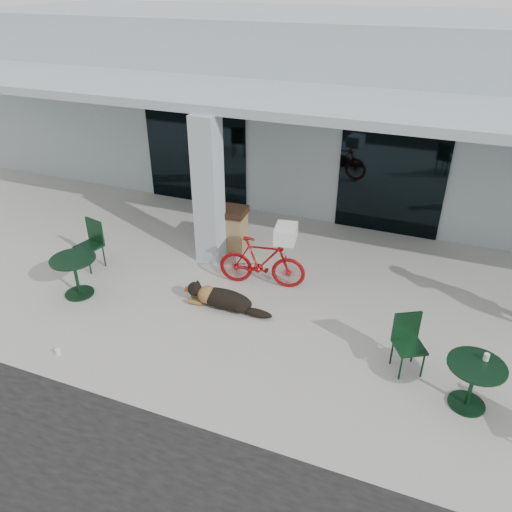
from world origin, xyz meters
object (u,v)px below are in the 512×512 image
at_px(trash_receptacle, 233,230).
at_px(cafe_chair_near, 89,246).
at_px(bicycle, 262,262).
at_px(cafe_table_near, 76,277).
at_px(cafe_table_far, 471,385).
at_px(cafe_chair_far_a, 409,346).
at_px(dog, 224,298).

bearing_deg(trash_receptacle, cafe_chair_near, -143.88).
relative_size(bicycle, cafe_table_near, 2.02).
xyz_separation_m(bicycle, cafe_chair_near, (-3.57, -0.70, 0.00)).
distance_m(cafe_table_far, trash_receptacle, 5.83).
height_order(cafe_table_far, cafe_chair_far_a, cafe_chair_far_a).
bearing_deg(cafe_chair_near, bicycle, 24.07).
bearing_deg(bicycle, cafe_chair_far_a, -125.98).
relative_size(cafe_chair_far_a, trash_receptacle, 0.96).
xyz_separation_m(cafe_table_near, cafe_chair_near, (-0.41, 0.93, 0.12)).
relative_size(cafe_table_near, cafe_table_far, 1.06).
distance_m(bicycle, cafe_chair_near, 3.64).
height_order(dog, cafe_chair_near, cafe_chair_near).
xyz_separation_m(bicycle, cafe_chair_far_a, (2.98, -1.48, -0.03)).
height_order(cafe_chair_far_a, trash_receptacle, trash_receptacle).
bearing_deg(cafe_table_far, bicycle, 154.07).
bearing_deg(cafe_chair_far_a, cafe_table_near, 151.35).
xyz_separation_m(cafe_table_far, cafe_chair_far_a, (-0.91, 0.41, 0.11)).
bearing_deg(cafe_chair_near, cafe_table_far, 3.91).
relative_size(cafe_chair_near, cafe_table_far, 1.29).
bearing_deg(cafe_table_near, cafe_chair_near, 113.78).
distance_m(bicycle, cafe_table_near, 3.56).
xyz_separation_m(bicycle, cafe_table_far, (3.89, -1.89, -0.14)).
bearing_deg(cafe_table_far, dog, 168.16).
distance_m(cafe_table_near, trash_receptacle, 3.42).
distance_m(bicycle, cafe_table_far, 4.33).
distance_m(dog, cafe_chair_far_a, 3.39).
height_order(cafe_chair_near, trash_receptacle, cafe_chair_near).
relative_size(cafe_table_near, cafe_chair_far_a, 0.88).
bearing_deg(cafe_table_near, cafe_table_far, -2.17).
height_order(cafe_table_near, cafe_table_far, cafe_table_near).
distance_m(cafe_chair_near, trash_receptacle, 3.05).
xyz_separation_m(cafe_chair_near, cafe_table_far, (7.47, -1.19, -0.14)).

